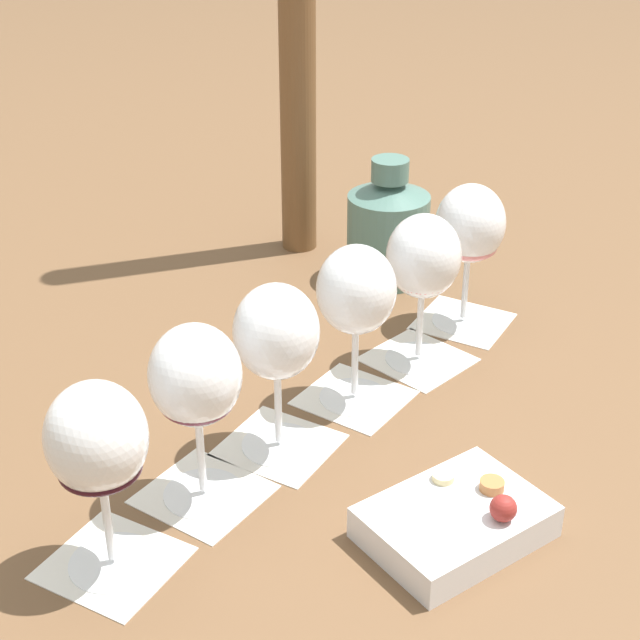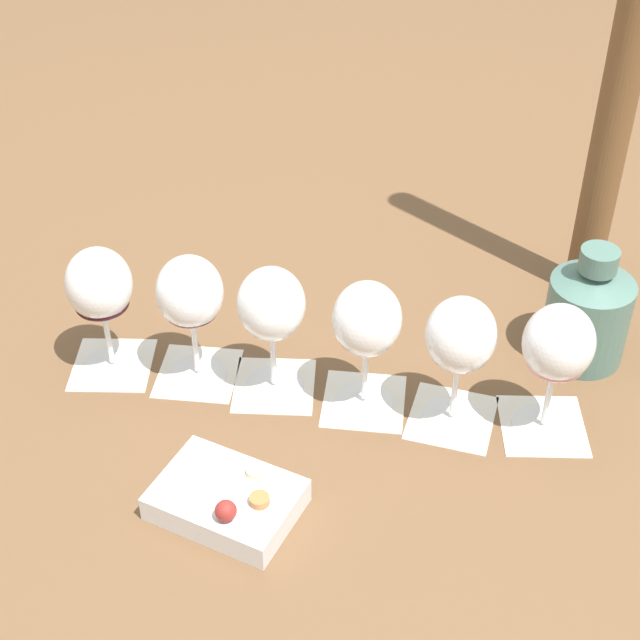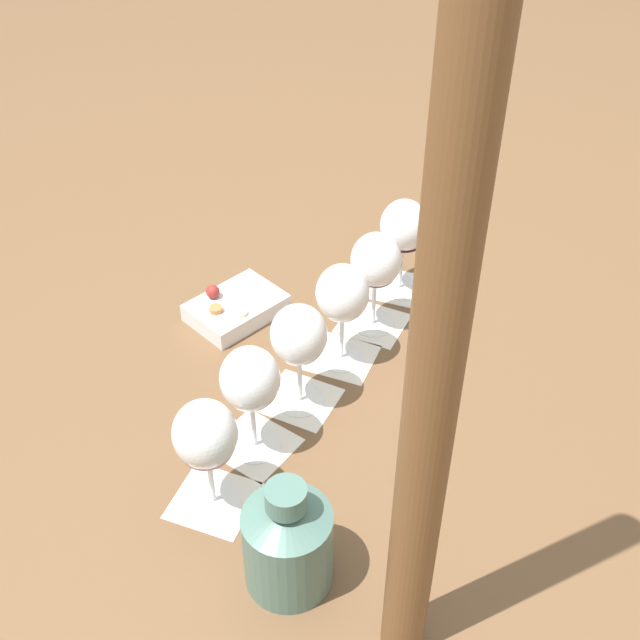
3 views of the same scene
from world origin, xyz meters
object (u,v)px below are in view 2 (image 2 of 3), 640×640
at_px(wine_glass_3, 271,310).
at_px(wine_glass_5, 100,290).
at_px(wine_glass_1, 460,341).
at_px(snack_dish, 227,500).
at_px(wine_glass_2, 367,325).
at_px(wine_glass_0, 558,349).
at_px(ceramic_vase, 588,311).
at_px(umbrella_pole, 632,34).
at_px(wine_glass_4, 190,298).

height_order(wine_glass_3, wine_glass_5, same).
relative_size(wine_glass_1, wine_glass_5, 1.00).
bearing_deg(snack_dish, wine_glass_2, -174.22).
xyz_separation_m(wine_glass_0, wine_glass_1, (0.07, -0.08, -0.00)).
bearing_deg(ceramic_vase, wine_glass_2, -24.62).
distance_m(wine_glass_0, umbrella_pole, 0.40).
relative_size(wine_glass_4, snack_dish, 0.97).
bearing_deg(wine_glass_1, wine_glass_3, -57.31).
xyz_separation_m(wine_glass_1, wine_glass_2, (0.06, -0.09, 0.00)).
relative_size(wine_glass_3, wine_glass_5, 1.00).
relative_size(wine_glass_1, ceramic_vase, 1.07).
bearing_deg(ceramic_vase, wine_glass_3, -33.38).
bearing_deg(wine_glass_0, wine_glass_4, -55.05).
bearing_deg(wine_glass_5, ceramic_vase, 139.75).
bearing_deg(wine_glass_3, wine_glass_0, 125.20).
distance_m(wine_glass_3, snack_dish, 0.23).
bearing_deg(wine_glass_0, umbrella_pole, -152.59).
relative_size(wine_glass_2, ceramic_vase, 1.07).
bearing_deg(snack_dish, wine_glass_4, -118.74).
height_order(wine_glass_1, umbrella_pole, umbrella_pole).
height_order(ceramic_vase, umbrella_pole, umbrella_pole).
bearing_deg(wine_glass_0, wine_glass_3, -54.80).
height_order(wine_glass_3, ceramic_vase, wine_glass_3).
height_order(wine_glass_2, wine_glass_4, same).
xyz_separation_m(wine_glass_2, umbrella_pole, (-0.40, 0.04, 0.26)).
bearing_deg(snack_dish, wine_glass_0, 157.11).
height_order(wine_glass_0, umbrella_pole, umbrella_pole).
bearing_deg(wine_glass_0, wine_glass_5, -54.18).
distance_m(wine_glass_1, umbrella_pole, 0.43).
xyz_separation_m(wine_glass_0, ceramic_vase, (-0.15, -0.05, -0.05)).
distance_m(wine_glass_5, snack_dish, 0.32).
height_order(wine_glass_2, wine_glass_5, same).
bearing_deg(wine_glass_2, wine_glass_1, 122.01).
xyz_separation_m(wine_glass_0, snack_dish, (0.36, -0.15, -0.11)).
xyz_separation_m(wine_glass_0, wine_glass_3, (0.19, -0.28, -0.00)).
distance_m(wine_glass_0, wine_glass_1, 0.11).
xyz_separation_m(wine_glass_3, wine_glass_4, (0.06, -0.08, -0.00)).
bearing_deg(ceramic_vase, umbrella_pole, -144.81).
distance_m(wine_glass_4, umbrella_pole, 0.62).
distance_m(wine_glass_0, snack_dish, 0.41).
xyz_separation_m(wine_glass_2, wine_glass_5, (0.19, -0.27, 0.00)).
bearing_deg(umbrella_pole, wine_glass_3, -16.03).
height_order(wine_glass_1, wine_glass_5, same).
xyz_separation_m(wine_glass_0, wine_glass_4, (0.25, -0.36, -0.00)).
xyz_separation_m(ceramic_vase, umbrella_pole, (-0.13, -0.09, 0.31)).
distance_m(wine_glass_3, wine_glass_5, 0.22).
xyz_separation_m(wine_glass_2, wine_glass_3, (0.06, -0.10, 0.00)).
height_order(wine_glass_4, umbrella_pole, umbrella_pole).
height_order(wine_glass_4, wine_glass_5, same).
bearing_deg(wine_glass_3, wine_glass_5, -53.22).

